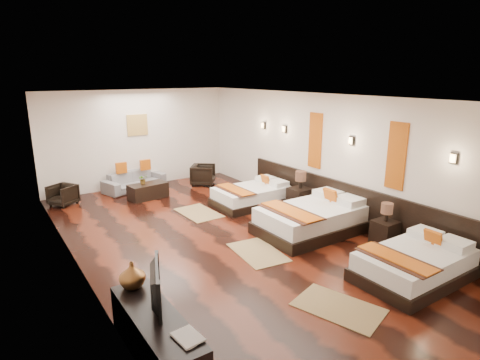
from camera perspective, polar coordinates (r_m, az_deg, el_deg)
floor at (r=8.21m, az=-2.32°, el=-8.17°), size 5.50×9.50×0.01m
ceiling at (r=7.56m, az=-2.55°, el=11.74°), size 5.50×9.50×0.01m
back_wall at (r=12.01m, az=-14.38°, el=5.75°), size 5.50×0.01×2.80m
left_wall at (r=6.81m, az=-22.61°, el=-1.75°), size 0.01×9.50×2.80m
right_wall at (r=9.45m, az=11.98°, el=3.51°), size 0.01×9.50×2.80m
headboard_panel at (r=9.14m, az=15.05°, el=-3.23°), size 0.08×6.60×0.90m
bed_near at (r=7.15m, az=23.77°, el=-10.93°), size 1.93×1.21×0.74m
bed_mid at (r=8.50m, az=10.33°, el=-5.44°), size 2.26×1.42×0.86m
bed_far at (r=10.09m, az=1.75°, el=-2.21°), size 1.88×1.18×0.72m
nightstand_a at (r=8.29m, az=20.01°, el=-6.68°), size 0.42×0.42×0.83m
nightstand_b at (r=9.81m, az=8.57°, el=-2.31°), size 0.49×0.49×0.97m
jute_mat_near at (r=6.11m, az=13.89°, el=-17.28°), size 1.08×1.37×0.01m
jute_mat_mid at (r=7.54m, az=2.58°, el=-10.29°), size 0.89×1.28×0.01m
jute_mat_far at (r=9.61m, az=-5.94°, el=-4.68°), size 0.79×1.22×0.01m
tv_console at (r=5.07m, az=-11.88°, el=-20.96°), size 0.50×1.80×0.55m
tv at (r=4.98m, az=-12.66°, el=-14.54°), size 0.42×0.85×0.50m
book at (r=4.44m, az=-8.93°, el=-21.94°), size 0.28×0.35×0.03m
figurine at (r=5.43m, az=-15.17°, el=-12.95°), size 0.35×0.35×0.35m
sofa at (r=11.85m, az=-14.86°, el=-0.03°), size 1.92×1.19×0.52m
armchair_left at (r=11.00m, az=-24.01°, el=-1.97°), size 0.79×0.79×0.53m
armchair_right at (r=11.94m, az=-5.30°, el=0.74°), size 0.93×0.93×0.61m
coffee_table at (r=10.91m, az=-13.01°, el=-1.53°), size 1.06×0.63×0.40m
table_plant at (r=10.84m, az=-13.72°, el=0.13°), size 0.26×0.23×0.26m
orange_panel_a at (r=8.20m, az=21.48°, el=3.21°), size 0.04×0.40×1.30m
orange_panel_b at (r=9.60m, az=10.71°, el=5.57°), size 0.04×0.40×1.30m
sconce_near at (r=7.59m, az=28.23°, el=2.75°), size 0.07×0.12×0.18m
sconce_mid at (r=8.81m, az=15.64°, el=5.45°), size 0.07×0.12×0.18m
sconce_far at (r=10.36m, az=6.38°, el=7.25°), size 0.07×0.12×0.18m
sconce_lounge at (r=11.06m, az=3.37°, el=7.80°), size 0.07×0.12×0.18m
gold_artwork at (r=11.93m, az=-14.47°, el=7.64°), size 0.60×0.04×0.60m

